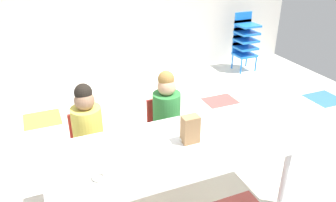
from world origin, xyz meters
The scene contains 10 objects.
ground_plane centered at (0.00, 0.00, -0.01)m, with size 6.61×4.63×0.02m.
craft_table centered at (-0.04, -0.58, 0.54)m, with size 1.84×0.81×0.58m.
seated_child_near_camera centered at (-0.54, 0.05, 0.55)m, with size 0.33×0.33×0.92m.
seated_child_middle_seat centered at (0.19, 0.05, 0.55)m, with size 0.32×0.31×0.92m.
kid_chair_blue_stack centered at (2.30, 1.85, 0.52)m, with size 0.32×0.30×0.92m.
paper_bag_brown centered at (0.13, -0.58, 0.69)m, with size 0.13×0.09×0.22m, color #9E754C.
paper_plate_near_edge centered at (-0.61, -0.74, 0.59)m, with size 0.18×0.18×0.01m, color white.
paper_plate_center_table centered at (-0.13, -0.74, 0.59)m, with size 0.18×0.18×0.01m, color white.
donut_powdered_on_plate centered at (-0.61, -0.74, 0.60)m, with size 0.11×0.11×0.03m, color white.
donut_powdered_loose centered at (0.11, -0.54, 0.60)m, with size 0.12×0.12×0.03m, color white.
Camera 1 is at (-0.87, -2.51, 2.01)m, focal length 35.96 mm.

